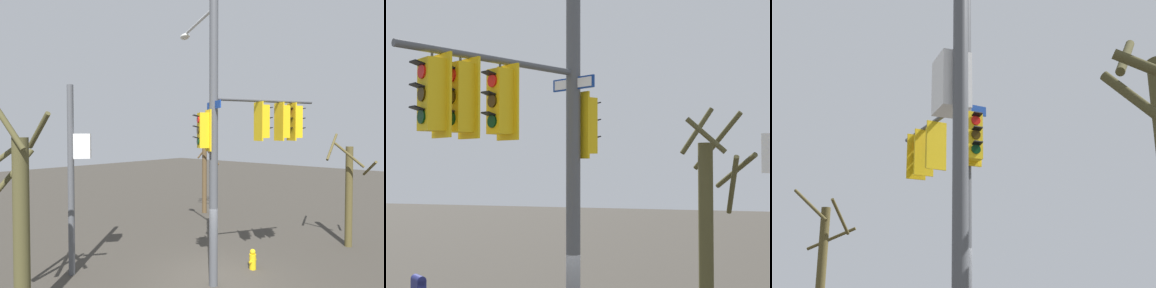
{
  "view_description": "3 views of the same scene",
  "coord_description": "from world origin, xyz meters",
  "views": [
    {
      "loc": [
        -8.55,
        -6.64,
        4.87
      ],
      "look_at": [
        -0.73,
        0.39,
        4.55
      ],
      "focal_mm": 30.94,
      "sensor_mm": 36.0,
      "label": 1
    },
    {
      "loc": [
        9.87,
        2.6,
        4.27
      ],
      "look_at": [
        0.29,
        0.1,
        4.59
      ],
      "focal_mm": 51.24,
      "sensor_mm": 36.0,
      "label": 2
    },
    {
      "loc": [
        -6.67,
        9.67,
        1.42
      ],
      "look_at": [
        -0.2,
        -0.22,
        4.93
      ],
      "focal_mm": 49.02,
      "sensor_mm": 36.0,
      "label": 3
    }
  ],
  "objects": [
    {
      "name": "main_signal_pole_assembly",
      "position": [
        0.47,
        -0.43,
        5.15
      ],
      "size": [
        3.93,
        4.78,
        9.32
      ],
      "rotation": [
        0.0,
        0.0,
        5.78
      ],
      "color": "#4C4F54",
      "rests_on": "ground"
    },
    {
      "name": "secondary_pole_assembly",
      "position": [
        -2.79,
        3.93,
        3.75
      ],
      "size": [
        0.77,
        0.68,
        6.55
      ],
      "rotation": [
        0.0,
        0.0,
        5.65
      ],
      "color": "#4C4F54",
      "rests_on": "ground"
    },
    {
      "name": "bare_tree_corner",
      "position": [
        6.53,
        -2.2,
        2.38
      ],
      "size": [
        1.95,
        1.98,
        4.89
      ],
      "color": "brown",
      "rests_on": "ground"
    }
  ]
}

